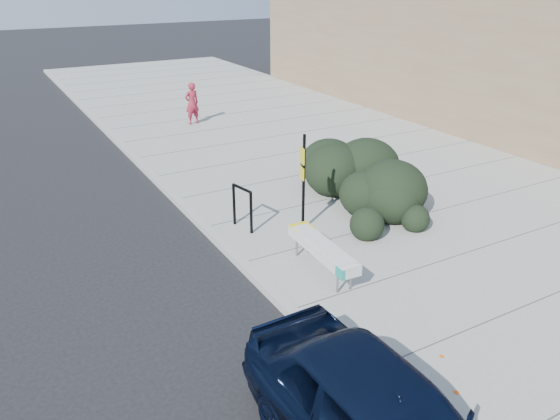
% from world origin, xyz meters
% --- Properties ---
extents(ground, '(120.00, 120.00, 0.00)m').
position_xyz_m(ground, '(0.00, 0.00, 0.00)').
color(ground, black).
rests_on(ground, ground).
extents(sidewalk_near, '(11.20, 50.00, 0.15)m').
position_xyz_m(sidewalk_near, '(5.60, 5.00, 0.07)').
color(sidewalk_near, gray).
rests_on(sidewalk_near, ground).
extents(curb_near, '(0.22, 50.00, 0.17)m').
position_xyz_m(curb_near, '(0.00, 5.00, 0.08)').
color(curb_near, '#9E9E99').
rests_on(curb_near, ground).
extents(bench, '(0.56, 2.17, 0.65)m').
position_xyz_m(bench, '(1.22, 0.88, 0.67)').
color(bench, gray).
rests_on(bench, sidewalk_near).
extents(bike_rack, '(0.20, 0.71, 1.05)m').
position_xyz_m(bike_rack, '(0.72, 3.50, 0.78)').
color(bike_rack, black).
rests_on(bike_rack, sidewalk_near).
extents(sign_post, '(0.11, 0.27, 2.32)m').
position_xyz_m(sign_post, '(1.91, 2.76, 1.48)').
color(sign_post, black).
rests_on(sign_post, sidewalk_near).
extents(hedge, '(3.85, 5.07, 1.70)m').
position_xyz_m(hedge, '(4.00, 3.61, 1.00)').
color(hedge, black).
rests_on(hedge, sidewalk_near).
extents(pedestrian, '(0.65, 0.47, 1.64)m').
position_xyz_m(pedestrian, '(3.23, 13.21, 0.97)').
color(pedestrian, maroon).
rests_on(pedestrian, sidewalk_near).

